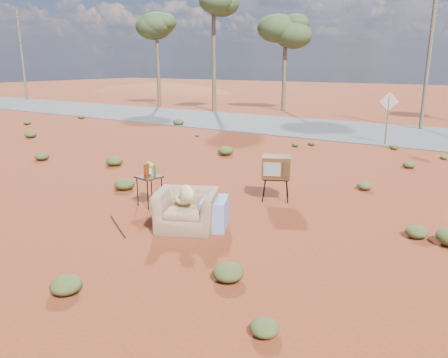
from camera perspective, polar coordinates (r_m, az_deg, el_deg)
The scene contains 14 objects.
ground at distance 9.62m, azimuth -5.71°, elevation -5.48°, with size 140.00×140.00×0.00m, color brown.
highway at distance 22.98m, azimuth 18.34°, elevation 5.84°, with size 140.00×7.00×0.04m, color #565659.
dirt_mound at distance 54.46m, azimuth -8.26°, elevation 11.24°, with size 26.00×18.00×2.00m, color brown.
armchair at distance 9.05m, azimuth -4.26°, elevation -3.43°, with size 1.59×1.44×1.07m.
tv_unit at distance 10.89m, azimuth 6.85°, elevation 1.48°, with size 0.86×0.78×1.12m.
side_table at distance 10.56m, azimuth -9.75°, elevation 0.59°, with size 0.61×0.61×1.04m.
rusty_bar at distance 9.51m, azimuth -13.69°, elevation -5.98°, with size 0.04×0.04×1.37m, color #521F15.
road_sign at distance 19.56m, azimuth 20.66°, elevation 8.57°, with size 0.78×0.06×2.19m.
eucalyptus_far_left at distance 36.02m, azimuth -8.79°, elevation 18.88°, with size 3.20×3.20×7.10m.
eucalyptus_left at distance 31.66m, azimuth -1.38°, elevation 21.39°, with size 3.20×3.20×8.10m.
eucalyptus_near_left at distance 32.15m, azimuth 8.07°, elevation 18.53°, with size 3.20×3.20×6.60m.
utility_pole_west at distance 44.96m, azimuth -24.90°, elevation 14.61°, with size 1.40×0.20×8.00m.
utility_pole_center at distance 24.81m, azimuth 25.33°, elevation 15.40°, with size 1.40×0.20×8.00m.
scrub_patch at distance 13.53m, azimuth 3.18°, elevation 1.20°, with size 17.49×8.07×0.33m.
Camera 1 is at (5.67, -7.02, 3.34)m, focal length 35.00 mm.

